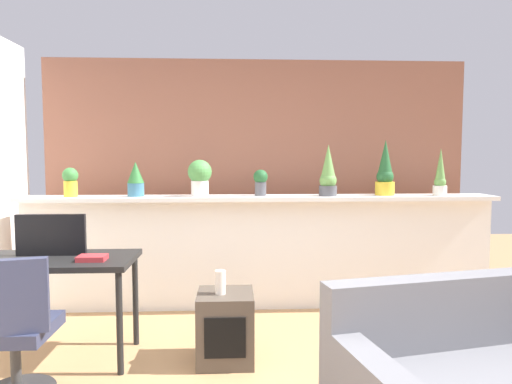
{
  "coord_description": "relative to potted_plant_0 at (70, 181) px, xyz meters",
  "views": [
    {
      "loc": [
        -0.26,
        -2.37,
        1.47
      ],
      "look_at": [
        -0.09,
        1.12,
        1.2
      ],
      "focal_mm": 32.09,
      "sensor_mm": 36.0,
      "label": 1
    }
  ],
  "objects": [
    {
      "name": "potted_plant_2",
      "position": [
        1.2,
        0.01,
        0.04
      ],
      "size": [
        0.23,
        0.23,
        0.34
      ],
      "color": "silver",
      "rests_on": "plant_shelf"
    },
    {
      "name": "potted_plant_4",
      "position": [
        2.41,
        -0.01,
        0.06
      ],
      "size": [
        0.17,
        0.17,
        0.49
      ],
      "color": "#4C4C51",
      "rests_on": "plant_shelf"
    },
    {
      "name": "office_chair",
      "position": [
        0.23,
        -1.67,
        -0.85
      ],
      "size": [
        0.49,
        0.49,
        0.91
      ],
      "color": "#262628",
      "rests_on": "ground"
    },
    {
      "name": "vase_on_shelf",
      "position": [
        1.42,
        -1.14,
        -0.66
      ],
      "size": [
        0.08,
        0.08,
        0.17
      ],
      "primitive_type": "cylinder",
      "color": "silver",
      "rests_on": "side_cube_shelf"
    },
    {
      "name": "plant_shelf",
      "position": [
        1.77,
        0.01,
        -0.17
      ],
      "size": [
        4.49,
        0.37,
        0.04
      ],
      "primitive_type": "cube",
      "color": "white",
      "rests_on": "divider_wall"
    },
    {
      "name": "desk",
      "position": [
        0.25,
        -1.04,
        -0.58
      ],
      "size": [
        1.1,
        0.6,
        0.75
      ],
      "color": "black",
      "rests_on": "ground"
    },
    {
      "name": "side_cube_shelf",
      "position": [
        1.45,
        -1.12,
        -0.99
      ],
      "size": [
        0.4,
        0.41,
        0.5
      ],
      "color": "#4C4238",
      "rests_on": "ground"
    },
    {
      "name": "potted_plant_1",
      "position": [
        0.6,
        0.02,
        0.02
      ],
      "size": [
        0.16,
        0.16,
        0.33
      ],
      "color": "#386B84",
      "rests_on": "plant_shelf"
    },
    {
      "name": "book_on_desk",
      "position": [
        0.53,
        -1.14,
        -0.48
      ],
      "size": [
        0.19,
        0.14,
        0.04
      ],
      "primitive_type": "cube",
      "color": "#B22D33",
      "rests_on": "desk"
    },
    {
      "name": "brick_wall_behind",
      "position": [
        1.77,
        0.65,
        0.01
      ],
      "size": [
        4.49,
        0.1,
        2.5
      ],
      "primitive_type": "cube",
      "color": "#935B47",
      "rests_on": "ground"
    },
    {
      "name": "potted_plant_0",
      "position": [
        0.0,
        0.0,
        0.0
      ],
      "size": [
        0.14,
        0.14,
        0.27
      ],
      "color": "gold",
      "rests_on": "plant_shelf"
    },
    {
      "name": "tv_monitor",
      "position": [
        0.18,
        -0.96,
        -0.34
      ],
      "size": [
        0.5,
        0.04,
        0.3
      ],
      "primitive_type": "cube",
      "color": "black",
      "rests_on": "desk"
    },
    {
      "name": "potted_plant_5",
      "position": [
        2.98,
        0.04,
        0.08
      ],
      "size": [
        0.18,
        0.18,
        0.54
      ],
      "color": "gold",
      "rests_on": "plant_shelf"
    },
    {
      "name": "potted_plant_6",
      "position": [
        3.5,
        -0.02,
        0.04
      ],
      "size": [
        0.13,
        0.13,
        0.46
      ],
      "color": "silver",
      "rests_on": "plant_shelf"
    },
    {
      "name": "potted_plant_3",
      "position": [
        1.77,
        0.04,
        -0.01
      ],
      "size": [
        0.14,
        0.14,
        0.25
      ],
      "color": "#4C4C51",
      "rests_on": "plant_shelf"
    },
    {
      "name": "divider_wall",
      "position": [
        1.77,
        0.05,
        -0.72
      ],
      "size": [
        4.49,
        0.16,
        1.06
      ],
      "primitive_type": "cube",
      "color": "white",
      "rests_on": "ground"
    }
  ]
}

